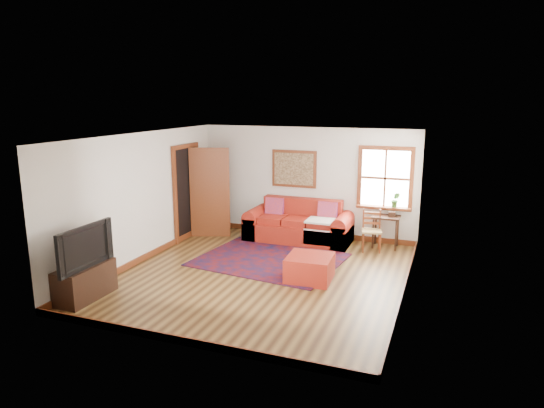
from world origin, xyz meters
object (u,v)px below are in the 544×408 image
at_px(red_ottoman, 310,268).
at_px(media_cabinet, 85,282).
at_px(ladder_back_chair, 372,229).
at_px(side_table, 386,222).
at_px(red_leather_sofa, 299,227).

xyz_separation_m(red_ottoman, media_cabinet, (-3.13, -2.02, 0.06)).
bearing_deg(ladder_back_chair, side_table, 50.63).
distance_m(red_ottoman, side_table, 2.61).
bearing_deg(red_leather_sofa, red_ottoman, -68.12).
xyz_separation_m(red_leather_sofa, red_ottoman, (0.90, -2.24, -0.08)).
relative_size(ladder_back_chair, media_cabinet, 0.85).
xyz_separation_m(red_ottoman, side_table, (0.98, 2.40, 0.35)).
height_order(red_leather_sofa, side_table, red_leather_sofa).
xyz_separation_m(red_ottoman, ladder_back_chair, (0.73, 2.09, 0.24)).
distance_m(red_ottoman, media_cabinet, 3.72).
xyz_separation_m(side_table, ladder_back_chair, (-0.25, -0.31, -0.11)).
relative_size(red_ottoman, ladder_back_chair, 0.89).
bearing_deg(media_cabinet, ladder_back_chair, 46.84).
distance_m(side_table, media_cabinet, 6.04).
relative_size(red_leather_sofa, ladder_back_chair, 2.72).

